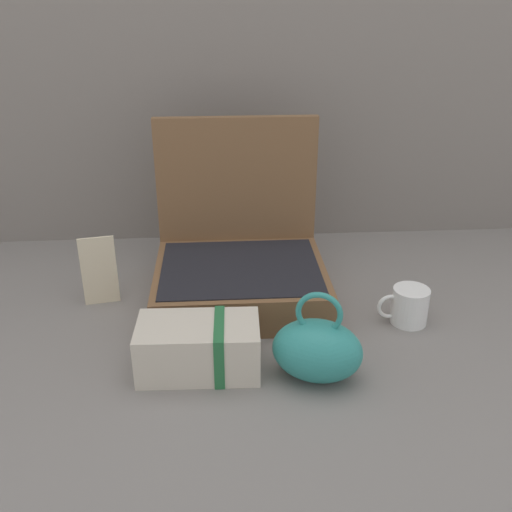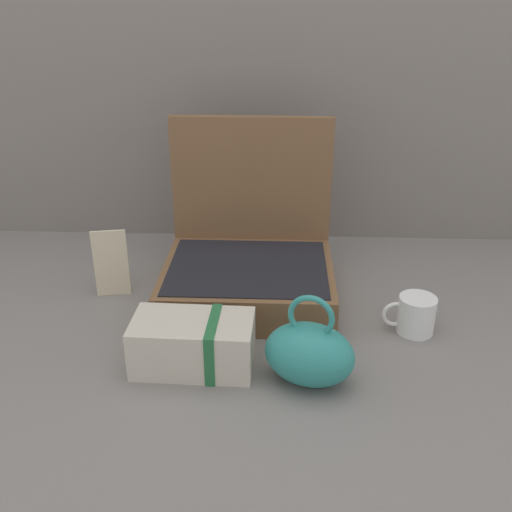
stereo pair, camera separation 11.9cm
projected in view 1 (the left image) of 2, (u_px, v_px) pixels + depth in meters
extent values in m
plane|color=slate|center=(267.00, 332.00, 1.30)|extent=(6.00, 6.00, 0.00)
cube|color=brown|center=(241.00, 285.00, 1.40)|extent=(0.41, 0.34, 0.09)
cube|color=black|center=(240.00, 268.00, 1.38)|extent=(0.38, 0.31, 0.00)
cube|color=brown|center=(237.00, 197.00, 1.50)|extent=(0.41, 0.02, 0.41)
ellipsoid|color=teal|center=(317.00, 351.00, 1.13)|extent=(0.21, 0.17, 0.12)
torus|color=teal|center=(319.00, 313.00, 1.09)|extent=(0.09, 0.04, 0.09)
cube|color=beige|center=(199.00, 347.00, 1.15)|extent=(0.25, 0.14, 0.11)
cube|color=#236638|center=(220.00, 347.00, 1.15)|extent=(0.02, 0.14, 0.11)
cylinder|color=white|center=(410.00, 306.00, 1.32)|extent=(0.08, 0.08, 0.09)
torus|color=white|center=(390.00, 306.00, 1.32)|extent=(0.06, 0.01, 0.06)
cube|color=beige|center=(99.00, 271.00, 1.38)|extent=(0.08, 0.02, 0.17)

